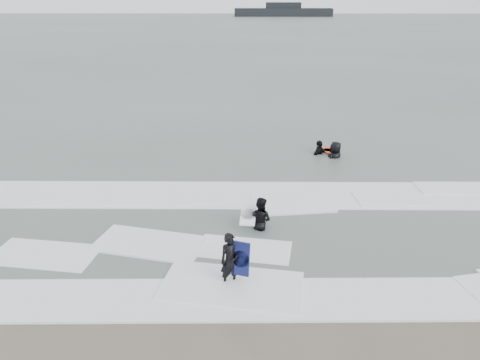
{
  "coord_description": "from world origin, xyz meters",
  "views": [
    {
      "loc": [
        0.14,
        -10.65,
        7.46
      ],
      "look_at": [
        0.0,
        5.0,
        1.1
      ],
      "focal_mm": 35.0,
      "sensor_mm": 36.0,
      "label": 1
    }
  ],
  "objects_px": {
    "surfer_centre": "(231,284)",
    "surfer_right_near": "(319,154)",
    "vessel_horizon": "(283,11)",
    "surfer_right_far": "(335,158)",
    "surfer_wading": "(260,229)"
  },
  "relations": [
    {
      "from": "surfer_centre",
      "to": "surfer_wading",
      "type": "height_order",
      "value": "surfer_wading"
    },
    {
      "from": "surfer_centre",
      "to": "vessel_horizon",
      "type": "xyz_separation_m",
      "value": [
        12.21,
        141.37,
        1.5
      ]
    },
    {
      "from": "vessel_horizon",
      "to": "surfer_wading",
      "type": "bearing_deg",
      "value": -94.68
    },
    {
      "from": "surfer_right_far",
      "to": "vessel_horizon",
      "type": "relative_size",
      "value": 0.07
    },
    {
      "from": "surfer_centre",
      "to": "surfer_right_near",
      "type": "bearing_deg",
      "value": 46.9
    },
    {
      "from": "surfer_right_far",
      "to": "vessel_horizon",
      "type": "xyz_separation_m",
      "value": [
        7.5,
        130.96,
        1.5
      ]
    },
    {
      "from": "surfer_right_near",
      "to": "vessel_horizon",
      "type": "relative_size",
      "value": 0.06
    },
    {
      "from": "surfer_centre",
      "to": "surfer_right_near",
      "type": "distance_m",
      "value": 11.7
    },
    {
      "from": "surfer_wading",
      "to": "surfer_right_near",
      "type": "xyz_separation_m",
      "value": [
        3.14,
        7.75,
        0.0
      ]
    },
    {
      "from": "surfer_centre",
      "to": "surfer_right_far",
      "type": "height_order",
      "value": "surfer_right_far"
    },
    {
      "from": "surfer_centre",
      "to": "surfer_right_far",
      "type": "xyz_separation_m",
      "value": [
        4.72,
        10.41,
        0.0
      ]
    },
    {
      "from": "surfer_centre",
      "to": "surfer_right_near",
      "type": "height_order",
      "value": "surfer_right_near"
    },
    {
      "from": "surfer_wading",
      "to": "surfer_right_near",
      "type": "bearing_deg",
      "value": -81.94
    },
    {
      "from": "surfer_wading",
      "to": "surfer_right_far",
      "type": "bearing_deg",
      "value": -87.84
    },
    {
      "from": "surfer_right_near",
      "to": "surfer_right_far",
      "type": "relative_size",
      "value": 0.94
    }
  ]
}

